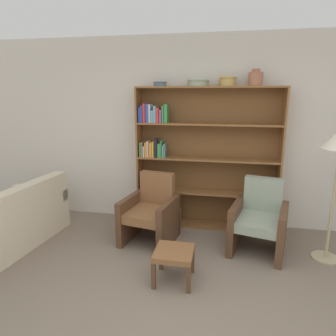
{
  "coord_description": "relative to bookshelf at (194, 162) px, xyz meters",
  "views": [
    {
      "loc": [
        0.23,
        -1.91,
        1.94
      ],
      "look_at": [
        -0.52,
        1.99,
        0.95
      ],
      "focal_mm": 32.0,
      "sensor_mm": 36.0,
      "label": 1
    }
  ],
  "objects": [
    {
      "name": "couch",
      "position": [
        -2.31,
        -1.09,
        -0.68
      ],
      "size": [
        1.06,
        1.62,
        0.83
      ],
      "rotation": [
        0.0,
        0.0,
        1.48
      ],
      "color": "beige",
      "rests_on": "ground"
    },
    {
      "name": "bowl_slate",
      "position": [
        0.03,
        -0.02,
        1.12
      ],
      "size": [
        0.3,
        0.3,
        0.09
      ],
      "color": "gray",
      "rests_on": "bookshelf"
    },
    {
      "name": "footstool",
      "position": [
        -0.04,
        -1.46,
        -0.68
      ],
      "size": [
        0.4,
        0.4,
        0.35
      ],
      "color": "brown",
      "rests_on": "ground"
    },
    {
      "name": "bowl_terracotta",
      "position": [
        -0.5,
        -0.02,
        1.11
      ],
      "size": [
        0.19,
        0.19,
        0.07
      ],
      "color": "slate",
      "rests_on": "bookshelf"
    },
    {
      "name": "wall_back",
      "position": [
        0.2,
        0.17,
        0.4
      ],
      "size": [
        12.0,
        0.06,
        2.75
      ],
      "color": "silver",
      "rests_on": "ground"
    },
    {
      "name": "armchair_cushioned",
      "position": [
        0.9,
        -0.6,
        -0.58
      ],
      "size": [
        0.78,
        0.81,
        0.89
      ],
      "rotation": [
        0.0,
        0.0,
        2.91
      ],
      "color": "brown",
      "rests_on": "ground"
    },
    {
      "name": "armchair_leather",
      "position": [
        -0.51,
        -0.6,
        -0.58
      ],
      "size": [
        0.75,
        0.78,
        0.89
      ],
      "rotation": [
        0.0,
        0.0,
        2.96
      ],
      "color": "brown",
      "rests_on": "ground"
    },
    {
      "name": "vase_tall",
      "position": [
        0.79,
        -0.02,
        1.16
      ],
      "size": [
        0.19,
        0.19,
        0.22
      ],
      "color": "#A36647",
      "rests_on": "bookshelf"
    },
    {
      "name": "bookshelf",
      "position": [
        0.0,
        0.0,
        0.0
      ],
      "size": [
        2.03,
        0.3,
        2.04
      ],
      "color": "brown",
      "rests_on": "ground"
    },
    {
      "name": "bowl_sage",
      "position": [
        0.43,
        -0.02,
        1.14
      ],
      "size": [
        0.24,
        0.24,
        0.12
      ],
      "color": "tan",
      "rests_on": "bookshelf"
    }
  ]
}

